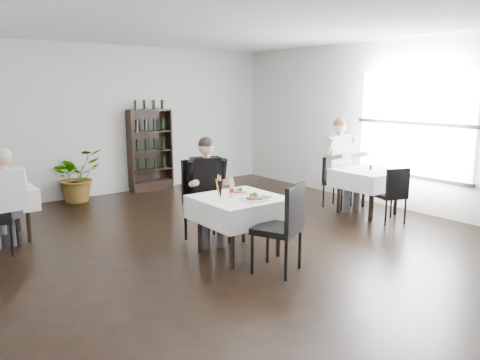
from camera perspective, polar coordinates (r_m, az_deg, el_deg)
name	(u,v)px	position (r m, az deg, el deg)	size (l,w,h in m)	color
room_shell	(257,139)	(6.04, 2.11, 5.07)	(9.00, 9.00, 9.00)	black
window_right	(413,126)	(8.66, 20.39, 6.18)	(0.06, 2.30, 1.85)	white
wine_shelf	(150,151)	(10.08, -10.87, 3.52)	(0.90, 0.28, 1.75)	black
main_table	(239,208)	(6.02, -0.18, -3.46)	(1.03, 1.03, 0.77)	black
right_table	(368,178)	(8.31, 15.33, 0.18)	(0.98, 0.98, 0.77)	black
potted_tree	(77,176)	(9.43, -19.28, 0.51)	(0.91, 0.79, 1.02)	#28571D
main_chair_far	(204,195)	(6.62, -4.44, -1.81)	(0.58, 0.58, 1.15)	black
main_chair_near	(284,223)	(5.44, 5.37, -5.21)	(0.65, 0.65, 1.07)	black
right_chair_far	(334,178)	(8.70, 11.43, 0.20)	(0.50, 0.51, 0.92)	black
right_chair_near	(393,192)	(7.83, 18.11, -1.36)	(0.53, 0.53, 0.91)	black
diner_main	(208,182)	(6.48, -3.97, -0.27)	(0.63, 0.68, 1.48)	#414149
diner_left_near	(5,193)	(6.75, -26.68, -1.41)	(0.54, 0.55, 1.40)	#414149
diner_right_far	(341,156)	(8.56, 12.26, 2.84)	(0.66, 0.68, 1.63)	#414149
plate_far	(239,192)	(6.17, -0.10, -1.52)	(0.30, 0.30, 0.07)	white
plate_near	(253,199)	(5.81, 1.65, -2.28)	(0.32, 0.32, 0.09)	white
pilsner_dark	(220,190)	(5.79, -2.42, -1.24)	(0.07, 0.07, 0.31)	black
pilsner_lager	(218,188)	(5.92, -2.66, -1.02)	(0.07, 0.07, 0.30)	gold
coke_bottle	(232,189)	(5.95, -0.99, -1.12)	(0.07, 0.07, 0.26)	silver
napkin_cutlery	(263,197)	(5.95, 2.82, -2.10)	(0.20, 0.20, 0.02)	black
pepper_mill	(371,167)	(8.30, 15.64, 1.53)	(0.04, 0.04, 0.09)	black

